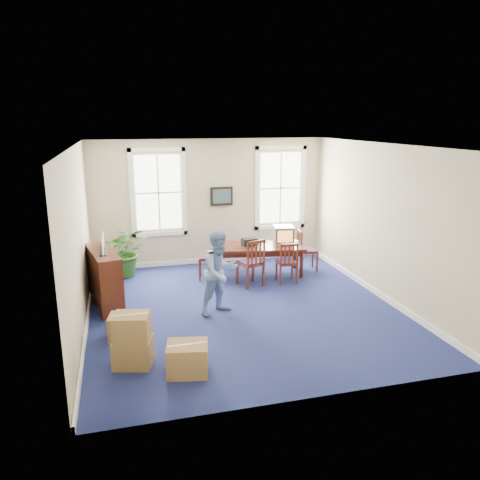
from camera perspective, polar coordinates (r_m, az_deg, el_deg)
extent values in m
plane|color=navy|center=(9.45, 0.35, -8.29)|extent=(6.50, 6.50, 0.00)
plane|color=white|center=(8.73, 0.38, 11.48)|extent=(6.50, 6.50, 0.00)
plane|color=#BBAE8E|center=(12.06, -3.69, 4.62)|extent=(6.50, 0.00, 6.50)
plane|color=#BBAE8E|center=(6.00, 8.54, -5.70)|extent=(6.50, 0.00, 6.50)
plane|color=#BBAE8E|center=(8.69, -19.11, -0.02)|extent=(0.00, 6.50, 6.50)
plane|color=#BBAE8E|center=(10.14, 16.97, 2.14)|extent=(0.00, 6.50, 6.50)
cube|color=white|center=(12.38, -3.55, -2.44)|extent=(6.00, 0.04, 0.12)
cube|color=white|center=(9.17, -18.12, -9.37)|extent=(0.04, 6.50, 0.12)
cube|color=white|center=(10.55, 16.21, -6.06)|extent=(0.04, 6.50, 0.12)
cube|color=white|center=(11.55, 6.73, -0.23)|extent=(0.15, 0.18, 0.05)
cube|color=black|center=(11.21, 1.14, -0.24)|extent=(0.38, 0.28, 0.17)
imported|color=#7A95C6|center=(8.96, -2.45, -3.93)|extent=(1.00, 0.91, 1.65)
cube|color=#471B12|center=(9.75, -16.21, -4.39)|extent=(0.74, 1.58, 1.20)
imported|color=#204B14|center=(11.48, -13.89, -1.36)|extent=(1.15, 1.02, 1.21)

